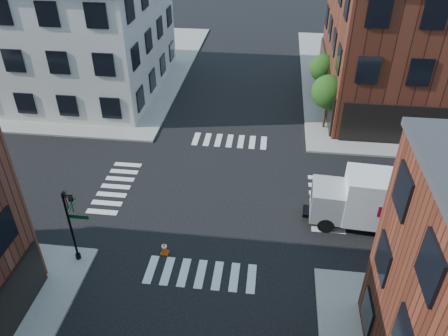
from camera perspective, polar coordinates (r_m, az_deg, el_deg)
ground at (r=28.95m, az=-0.79°, el=-3.45°), size 120.00×120.00×0.00m
sidewalk_nw at (r=52.97m, az=-21.20°, el=12.45°), size 30.00×30.00×0.15m
building_nw at (r=46.25m, az=-22.97°, el=16.32°), size 22.00×16.00×11.00m
tree_near at (r=36.04m, az=13.52°, el=9.44°), size 2.69×2.69×4.49m
tree_far at (r=41.67m, az=12.84°, el=12.49°), size 2.43×2.43×4.07m
signal_pole at (r=23.96m, az=-19.31°, el=-6.30°), size 1.29×1.24×4.60m
box_truck at (r=26.94m, az=19.93°, el=-4.15°), size 8.01×2.87×3.57m
traffic_cone at (r=24.85m, az=-7.80°, el=-10.31°), size 0.45×0.45×0.77m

